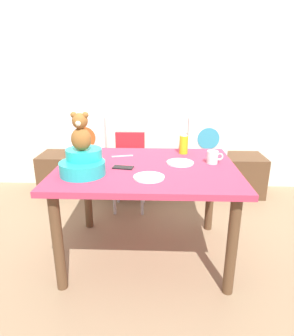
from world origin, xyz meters
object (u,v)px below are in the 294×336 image
teddy_bear (81,133)px  coffee_mug (213,157)px  pillow_floral_right (207,137)px  highchair (129,161)px  cell_phone (123,167)px  dining_table (146,179)px  ketchup_bottle (184,143)px  dinner_plate_far (180,163)px  pillow_floral_left (86,136)px  dinner_plate_near (149,177)px  infant_seat_teal (83,163)px

teddy_bear → coffee_mug: teddy_bear is taller
pillow_floral_right → teddy_bear: teddy_bear is taller
highchair → coffee_mug: size_ratio=6.58×
cell_phone → pillow_floral_right: bearing=-22.5°
dining_table → coffee_mug: (0.49, 0.08, 0.15)m
ketchup_bottle → coffee_mug: (0.19, -0.26, -0.04)m
teddy_bear → dinner_plate_far: bearing=20.3°
pillow_floral_right → dinner_plate_far: bearing=-108.5°
teddy_bear → pillow_floral_left: bearing=102.9°
ketchup_bottle → dinner_plate_near: ketchup_bottle is taller
pillow_floral_right → dining_table: size_ratio=0.34×
pillow_floral_left → dinner_plate_near: bearing=-62.7°
pillow_floral_left → highchair: bearing=-38.3°
teddy_bear → ketchup_bottle: size_ratio=1.35×
cell_phone → highchair: bearing=12.6°
highchair → dinner_plate_near: highchair is taller
pillow_floral_left → dining_table: 1.43m
dinner_plate_far → dining_table: bearing=-164.9°
teddy_bear → ketchup_bottle: teddy_bear is taller
dinner_plate_far → cell_phone: size_ratio=1.39×
pillow_floral_left → dinner_plate_far: (0.98, -1.16, 0.07)m
highchair → coffee_mug: coffee_mug is taller
pillow_floral_right → dining_table: pillow_floral_right is taller
infant_seat_teal → teddy_bear: size_ratio=1.32×
dining_table → pillow_floral_right: bearing=62.6°
pillow_floral_left → coffee_mug: size_ratio=3.67×
teddy_bear → cell_phone: teddy_bear is taller
infant_seat_teal → dinner_plate_far: 0.71m
coffee_mug → cell_phone: size_ratio=0.83×
highchair → teddy_bear: size_ratio=3.16×
ketchup_bottle → coffee_mug: size_ratio=1.54×
pillow_floral_left → highchair: size_ratio=0.56×
pillow_floral_left → pillow_floral_right: (1.37, 0.00, 0.00)m
pillow_floral_right → cell_phone: size_ratio=3.06×
dinner_plate_near → pillow_floral_left: bearing=117.3°
infant_seat_teal → dinner_plate_far: bearing=20.3°
infant_seat_teal → dinner_plate_near: bearing=-9.1°
dining_table → teddy_bear: (-0.41, -0.18, 0.38)m
teddy_bear → dinner_plate_far: (0.66, 0.24, -0.27)m
dining_table → teddy_bear: size_ratio=5.14×
pillow_floral_right → cell_phone: pillow_floral_right is taller
pillow_floral_left → dining_table: bearing=-59.0°
ketchup_bottle → cell_phone: bearing=-139.2°
coffee_mug → dinner_plate_far: size_ratio=0.60×
highchair → ketchup_bottle: (0.50, -0.47, 0.31)m
ketchup_bottle → infant_seat_teal: bearing=-143.8°
dining_table → dinner_plate_far: 0.28m
pillow_floral_right → infant_seat_teal: bearing=-126.8°
teddy_bear → coffee_mug: bearing=16.0°
pillow_floral_right → coffee_mug: pillow_floral_right is taller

